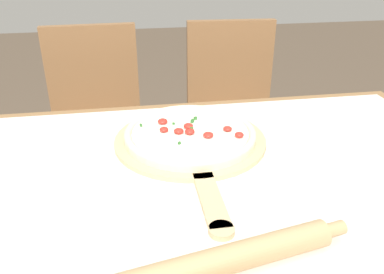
# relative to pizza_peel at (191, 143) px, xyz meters

# --- Properties ---
(dining_table) EXTENTS (1.48, 0.83, 0.72)m
(dining_table) POSITION_rel_pizza_peel_xyz_m (-0.02, -0.11, -0.11)
(dining_table) COLOR olive
(dining_table) RESTS_ON ground_plane
(towel_cloth) EXTENTS (1.40, 0.75, 0.00)m
(towel_cloth) POSITION_rel_pizza_peel_xyz_m (-0.02, -0.11, -0.01)
(towel_cloth) COLOR silver
(towel_cloth) RESTS_ON dining_table
(pizza_peel) EXTENTS (0.40, 0.59, 0.01)m
(pizza_peel) POSITION_rel_pizza_peel_xyz_m (0.00, 0.00, 0.00)
(pizza_peel) COLOR #D6B784
(pizza_peel) RESTS_ON towel_cloth
(pizza) EXTENTS (0.35, 0.35, 0.03)m
(pizza) POSITION_rel_pizza_peel_xyz_m (0.00, 0.02, 0.02)
(pizza) COLOR beige
(pizza) RESTS_ON pizza_peel
(rolling_pin) EXTENTS (0.46, 0.12, 0.05)m
(rolling_pin) POSITION_rel_pizza_peel_xyz_m (-0.02, -0.44, 0.02)
(rolling_pin) COLOR tan
(rolling_pin) RESTS_ON towel_cloth
(chair_left) EXTENTS (0.41, 0.41, 0.89)m
(chair_left) POSITION_rel_pizza_peel_xyz_m (-0.29, 0.69, -0.22)
(chair_left) COLOR brown
(chair_left) RESTS_ON ground_plane
(chair_right) EXTENTS (0.42, 0.42, 0.89)m
(chair_right) POSITION_rel_pizza_peel_xyz_m (0.29, 0.69, -0.22)
(chair_right) COLOR brown
(chair_right) RESTS_ON ground_plane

